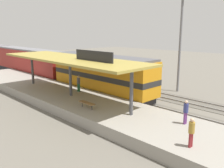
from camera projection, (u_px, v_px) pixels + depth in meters
The scene contains 12 objects.
ground_plane at pixel (117, 93), 29.12m from camera, with size 120.00×120.00×0.00m, color #666056.
track_near at pixel (105, 95), 27.75m from camera, with size 3.20×110.00×0.16m.
track_far at pixel (131, 89), 30.89m from camera, with size 3.20×110.00×0.16m.
platform at pixel (71, 100), 24.51m from camera, with size 6.00×44.00×0.90m, color gray.
station_canopy at pixel (70, 60), 23.56m from camera, with size 5.20×18.00×4.70m.
platform_bench at pixel (87, 103), 20.36m from camera, with size 0.44×1.70×0.50m.
locomotive at pixel (101, 74), 27.64m from camera, with size 2.93×14.43×4.44m.
passenger_carriage_front at pixel (28, 61), 40.21m from camera, with size 2.90×20.00×4.24m.
light_mast at pixel (181, 21), 27.98m from camera, with size 1.10×1.10×11.70m.
person_waiting at pixel (186, 111), 16.80m from camera, with size 0.34×0.34×1.71m.
person_walking at pixel (79, 83), 25.89m from camera, with size 0.34×0.34×1.71m.
person_boarding at pixel (191, 131), 13.43m from camera, with size 0.34×0.34×1.71m.
Camera 1 is at (-18.18, -19.72, 7.30)m, focal length 38.91 mm.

